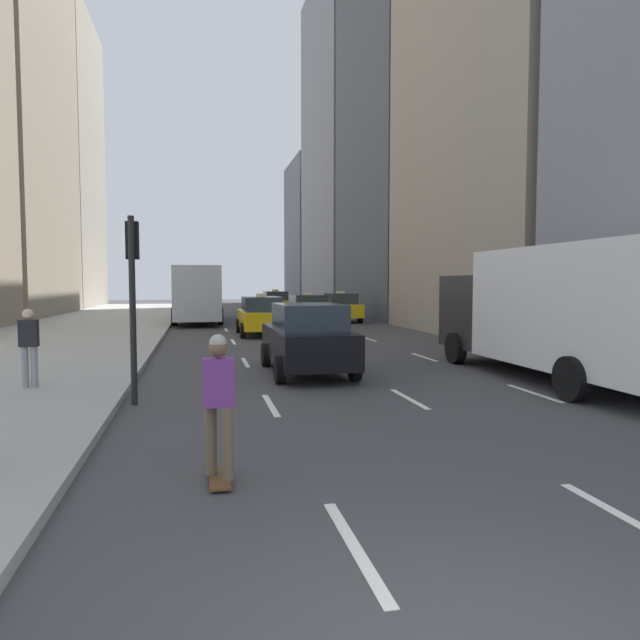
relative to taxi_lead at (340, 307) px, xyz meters
name	(u,v)px	position (x,y,z in m)	size (l,w,h in m)	color
sidewalk_left	(85,329)	(-13.80, -3.56, -0.81)	(8.00, 66.00, 0.15)	#9E9E99
lane_markings	(291,334)	(-4.20, -7.56, -0.87)	(5.72, 56.00, 0.01)	white
building_row_right	(414,102)	(5.20, 1.48, 12.87)	(6.00, 67.75, 30.62)	gray
taxi_lead	(340,307)	(0.00, 0.00, 0.00)	(2.02, 4.40, 1.87)	yellow
taxi_second	(307,311)	(-2.80, -4.08, 0.00)	(2.02, 4.40, 1.87)	yellow
taxi_third	(261,316)	(-5.60, -7.85, 0.00)	(2.02, 4.40, 1.87)	yellow
taxi_fourth	(275,303)	(-2.80, 8.51, 0.00)	(2.02, 4.40, 1.87)	yellow
sedan_black_near	(307,338)	(-5.60, -18.94, 0.03)	(2.02, 4.51, 1.81)	black
city_bus	(197,292)	(-8.41, 2.14, 0.91)	(2.80, 11.61, 3.25)	#B7BCC1
box_truck	(558,309)	(0.00, -21.28, 0.83)	(2.58, 8.40, 3.15)	#262628
skateboarder	(219,401)	(-8.11, -26.63, 0.08)	(0.36, 0.80, 1.75)	brown
pedestrian_mid_block	(29,344)	(-11.80, -20.43, 0.19)	(0.36, 0.22, 1.65)	gray
traffic_light_pole	(133,279)	(-9.55, -21.86, 1.53)	(0.24, 0.42, 3.60)	black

